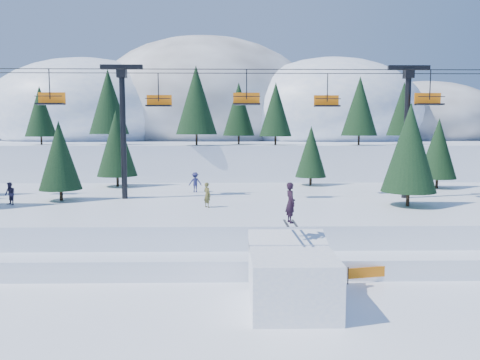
{
  "coord_description": "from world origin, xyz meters",
  "views": [
    {
      "loc": [
        -0.67,
        -18.34,
        7.75
      ],
      "look_at": [
        -0.21,
        6.0,
        5.2
      ],
      "focal_mm": 35.0,
      "sensor_mm": 36.0,
      "label": 1
    }
  ],
  "objects_px": {
    "jump_kicker": "(292,277)",
    "chairlift": "(247,111)",
    "banner_far": "(456,267)",
    "banner_near": "(373,272)"
  },
  "relations": [
    {
      "from": "jump_kicker",
      "to": "chairlift",
      "type": "relative_size",
      "value": 0.12
    },
    {
      "from": "jump_kicker",
      "to": "banner_far",
      "type": "relative_size",
      "value": 1.9
    },
    {
      "from": "banner_near",
      "to": "banner_far",
      "type": "distance_m",
      "value": 4.72
    },
    {
      "from": "jump_kicker",
      "to": "chairlift",
      "type": "xyz_separation_m",
      "value": [
        -1.46,
        16.37,
        7.97
      ]
    },
    {
      "from": "jump_kicker",
      "to": "chairlift",
      "type": "height_order",
      "value": "chairlift"
    },
    {
      "from": "chairlift",
      "to": "banner_near",
      "type": "distance_m",
      "value": 16.95
    },
    {
      "from": "banner_near",
      "to": "banner_far",
      "type": "relative_size",
      "value": 0.99
    },
    {
      "from": "banner_near",
      "to": "banner_far",
      "type": "height_order",
      "value": "same"
    },
    {
      "from": "banner_far",
      "to": "banner_near",
      "type": "bearing_deg",
      "value": -170.65
    },
    {
      "from": "banner_near",
      "to": "banner_far",
      "type": "bearing_deg",
      "value": 9.35
    }
  ]
}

